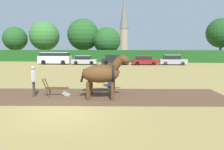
# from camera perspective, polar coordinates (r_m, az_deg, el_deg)

# --- Properties ---
(ground_plane) EXTENTS (240.00, 240.00, 0.00)m
(ground_plane) POSITION_cam_1_polar(r_m,az_deg,el_deg) (9.81, -12.74, -9.41)
(ground_plane) COLOR #998447
(plowed_furrow_strip) EXTENTS (20.71, 6.29, 0.01)m
(plowed_furrow_strip) POSITION_cam_1_polar(r_m,az_deg,el_deg) (13.16, -16.24, -5.23)
(plowed_furrow_strip) COLOR brown
(plowed_furrow_strip) RESTS_ON ground
(hedgerow) EXTENTS (72.38, 1.49, 2.27)m
(hedgerow) POSITION_cam_1_polar(r_m,az_deg,el_deg) (41.78, 2.05, 4.98)
(hedgerow) COLOR #1E511E
(hedgerow) RESTS_ON ground
(tree_far_left) EXTENTS (5.35, 5.35, 7.39)m
(tree_far_left) POSITION_cam_1_polar(r_m,az_deg,el_deg) (54.30, -23.98, 8.65)
(tree_far_left) COLOR #423323
(tree_far_left) RESTS_ON ground
(tree_left) EXTENTS (6.49, 6.49, 8.52)m
(tree_left) POSITION_cam_1_polar(r_m,az_deg,el_deg) (50.72, -17.23, 9.74)
(tree_left) COLOR #423323
(tree_left) RESTS_ON ground
(tree_center_left) EXTENTS (6.74, 6.74, 8.85)m
(tree_center_left) POSITION_cam_1_polar(r_m,az_deg,el_deg) (47.78, -7.52, 10.41)
(tree_center_left) COLOR brown
(tree_center_left) RESTS_ON ground
(tree_center) EXTENTS (5.71, 5.71, 6.99)m
(tree_center) POSITION_cam_1_polar(r_m,az_deg,el_deg) (46.47, -1.34, 8.91)
(tree_center) COLOR #4C3823
(tree_center) RESTS_ON ground
(tree_center_right) EXTENTS (5.93, 5.93, 8.61)m
(tree_center_right) POSITION_cam_1_polar(r_m,az_deg,el_deg) (49.68, 26.67, 9.78)
(tree_center_right) COLOR #4C3823
(tree_center_right) RESTS_ON ground
(church_spire) EXTENTS (3.20, 3.20, 20.75)m
(church_spire) POSITION_cam_1_polar(r_m,az_deg,el_deg) (79.58, 3.19, 13.06)
(church_spire) COLOR gray
(church_spire) RESTS_ON ground
(draft_horse_lead_left) EXTENTS (2.68, 1.17, 2.42)m
(draft_horse_lead_left) POSITION_cam_1_polar(r_m,az_deg,el_deg) (11.62, -2.51, 0.30)
(draft_horse_lead_left) COLOR #513319
(draft_horse_lead_left) RESTS_ON ground
(draft_horse_lead_right) EXTENTS (2.84, 1.15, 2.41)m
(draft_horse_lead_right) POSITION_cam_1_polar(r_m,az_deg,el_deg) (13.12, -2.08, 0.85)
(draft_horse_lead_right) COLOR #513319
(draft_horse_lead_right) RESTS_ON ground
(plow) EXTENTS (1.59, 0.50, 1.13)m
(plow) POSITION_cam_1_polar(r_m,az_deg,el_deg) (12.93, -13.62, -3.95)
(plow) COLOR #4C331E
(plow) RESTS_ON ground
(farmer_at_plow) EXTENTS (0.40, 0.63, 1.75)m
(farmer_at_plow) POSITION_cam_1_polar(r_m,az_deg,el_deg) (13.17, -19.84, -0.85)
(farmer_at_plow) COLOR #38332D
(farmer_at_plow) RESTS_ON ground
(farmer_beside_team) EXTENTS (0.44, 0.63, 1.75)m
(farmer_beside_team) POSITION_cam_1_polar(r_m,az_deg,el_deg) (14.95, -0.65, 0.53)
(farmer_beside_team) COLOR #28334C
(farmer_beside_team) RESTS_ON ground
(parked_van) EXTENTS (5.26, 2.07, 1.96)m
(parked_van) POSITION_cam_1_polar(r_m,az_deg,el_deg) (37.19, -14.69, 4.30)
(parked_van) COLOR silver
(parked_van) RESTS_ON ground
(parked_car_left) EXTENTS (4.14, 1.95, 1.47)m
(parked_car_left) POSITION_cam_1_polar(r_m,az_deg,el_deg) (35.74, -7.29, 3.86)
(parked_car_left) COLOR #A8A8B2
(parked_car_left) RESTS_ON ground
(parked_car_center_left) EXTENTS (4.50, 2.42, 1.56)m
(parked_car_center_left) POSITION_cam_1_polar(r_m,az_deg,el_deg) (35.55, 0.81, 3.96)
(parked_car_center_left) COLOR black
(parked_car_center_left) RESTS_ON ground
(parked_car_center) EXTENTS (4.27, 2.25, 1.45)m
(parked_car_center) POSITION_cam_1_polar(r_m,az_deg,el_deg) (35.21, 8.43, 3.77)
(parked_car_center) COLOR maroon
(parked_car_center) RESTS_ON ground
(parked_car_center_right) EXTENTS (4.20, 1.78, 1.60)m
(parked_car_center_right) POSITION_cam_1_polar(r_m,az_deg,el_deg) (36.08, 15.57, 3.77)
(parked_car_center_right) COLOR #9E9EA8
(parked_car_center_right) RESTS_ON ground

